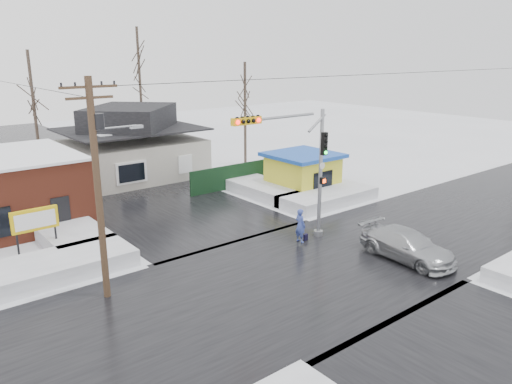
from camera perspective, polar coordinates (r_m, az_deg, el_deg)
ground at (r=23.43m, az=5.50°, el=-9.20°), size 120.00×120.00×0.00m
road_ns at (r=23.43m, az=5.50°, el=-9.18°), size 10.00×120.00×0.02m
road_ew at (r=23.43m, az=5.50°, el=-9.18°), size 120.00×10.00×0.02m
snowbank_nw at (r=24.76m, az=-21.99°, el=-7.92°), size 7.00×3.00×0.80m
snowbank_ne at (r=33.94m, az=8.21°, el=-0.57°), size 7.00×3.00×0.80m
snowbank_nside_w at (r=29.78m, az=-21.23°, el=-3.87°), size 3.00×8.00×0.80m
snowbank_nside_e at (r=36.14m, az=0.24°, el=0.60°), size 3.00×8.00×0.80m
traffic_signal at (r=25.63m, az=5.06°, el=3.72°), size 6.05×0.68×7.00m
utility_pole at (r=20.43m, az=-17.54°, el=1.58°), size 3.15×0.44×9.00m
marquee_sign at (r=26.51m, az=-23.95°, el=-3.07°), size 2.20×0.21×2.55m
house at (r=41.42m, az=-14.04°, el=5.24°), size 10.40×8.40×5.76m
kiosk at (r=36.03m, az=5.35°, el=2.23°), size 4.60×4.60×2.88m
fence at (r=37.24m, az=-2.29°, el=1.85°), size 8.00×0.12×1.80m
tree_far_left at (r=42.56m, az=-24.37°, el=11.85°), size 3.00×3.00×10.00m
tree_far_mid at (r=47.91m, az=-13.31°, el=15.00°), size 3.00×3.00×12.00m
tree_far_right at (r=44.33m, az=-1.27°, el=12.29°), size 3.00×3.00×9.00m
pedestrian at (r=26.67m, az=5.08°, el=-3.87°), size 0.45×0.68×1.85m
car at (r=25.57m, az=16.89°, el=-5.89°), size 2.27×5.08×1.45m
shopping_bag at (r=27.17m, az=5.69°, el=-5.20°), size 0.30×0.18×0.35m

